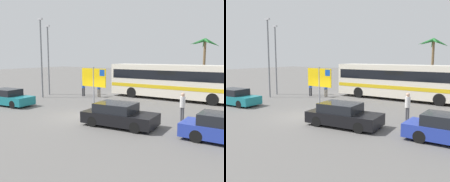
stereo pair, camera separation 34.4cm
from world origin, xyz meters
The scene contains 11 objects.
ground centered at (0.00, 0.00, 0.00)m, with size 120.00×120.00×0.00m, color #605E5B.
bus_front_coach centered at (2.45, 10.10, 1.78)m, with size 11.98×2.65×3.17m.
ferry_sign centered at (-0.43, 1.86, 2.33)m, with size 2.20×0.21×3.20m.
car_teal centered at (-7.72, -0.08, 0.64)m, with size 4.36×2.01×1.32m.
car_black centered at (3.09, -0.47, 0.64)m, with size 4.34×2.19×1.32m.
pedestrian_crossing_lot centered at (5.73, 2.65, 1.04)m, with size 0.32×0.32×1.75m.
pedestrian_near_sign centered at (-5.73, 7.02, 0.98)m, with size 0.32×0.32×1.67m.
pedestrian_by_bus centered at (-4.13, 7.44, 0.94)m, with size 0.32×0.32×1.60m.
lamp_post_left_side centered at (-9.32, 5.85, 3.84)m, with size 0.56×0.20×7.02m.
lamp_post_right_side centered at (-8.49, 4.21, 4.06)m, with size 0.56×0.20×7.46m.
palm_tree_seaside centered at (2.17, 21.91, 5.11)m, with size 3.83×3.58×6.24m.
Camera 2 is at (10.94, -12.44, 3.97)m, focal length 41.33 mm.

